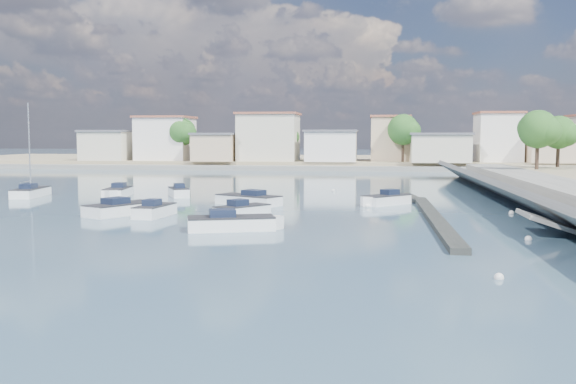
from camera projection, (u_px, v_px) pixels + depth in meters
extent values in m
plane|color=#304D60|center=(347.00, 185.00, 74.03)|extent=(400.00, 400.00, 0.00)
cube|color=slate|center=(533.00, 204.00, 45.48)|extent=(4.17, 90.00, 2.86)
cube|color=slate|center=(569.00, 229.00, 36.65)|extent=(5.31, 3.50, 1.94)
cube|color=black|center=(434.00, 218.00, 43.49)|extent=(1.00, 26.00, 0.35)
cube|color=black|center=(413.00, 198.00, 57.38)|extent=(2.00, 8.05, 0.30)
cube|color=gray|center=(357.00, 162.00, 125.35)|extent=(160.00, 40.00, 1.40)
cube|color=slate|center=(354.00, 169.00, 104.63)|extent=(160.00, 2.50, 0.80)
cube|color=beige|center=(108.00, 146.00, 114.84)|extent=(8.00, 8.00, 5.00)
cube|color=#595960|center=(108.00, 131.00, 114.61)|extent=(8.48, 8.48, 0.35)
cube|color=white|center=(166.00, 139.00, 115.44)|extent=(9.00, 9.00, 7.50)
cube|color=#99513D|center=(165.00, 117.00, 115.10)|extent=(9.54, 9.54, 0.35)
cube|color=#D1B38F|center=(216.00, 148.00, 111.34)|extent=(7.00, 8.00, 4.50)
cube|color=#595960|center=(216.00, 134.00, 111.13)|extent=(7.42, 8.48, 0.35)
cube|color=beige|center=(269.00, 138.00, 112.02)|extent=(10.00, 9.00, 8.00)
cube|color=#99513D|center=(269.00, 114.00, 111.66)|extent=(10.60, 9.54, 0.35)
cube|color=white|center=(331.00, 147.00, 109.77)|extent=(8.50, 8.50, 5.00)
cube|color=#595960|center=(331.00, 131.00, 109.54)|extent=(9.01, 9.01, 0.35)
cube|color=#D1B38F|center=(390.00, 139.00, 111.36)|extent=(6.50, 7.50, 7.50)
cube|color=#99513D|center=(390.00, 116.00, 111.02)|extent=(6.89, 7.95, 0.35)
cube|color=beige|center=(439.00, 148.00, 106.52)|extent=(9.50, 9.00, 4.50)
cube|color=#595960|center=(439.00, 134.00, 106.31)|extent=(10.07, 9.54, 0.35)
cube|color=white|center=(498.00, 138.00, 108.07)|extent=(7.00, 8.00, 8.00)
cube|color=#99513D|center=(499.00, 113.00, 107.70)|extent=(7.42, 8.48, 0.35)
cube|color=#D1B38F|center=(550.00, 147.00, 105.21)|extent=(8.00, 9.00, 5.00)
cube|color=#595960|center=(551.00, 131.00, 104.97)|extent=(8.48, 9.54, 0.35)
cylinder|color=#38281E|center=(182.00, 151.00, 112.15)|extent=(0.44, 0.44, 3.38)
sphere|color=#1E511B|center=(182.00, 132.00, 111.86)|extent=(4.80, 4.80, 4.80)
sphere|color=#1E511B|center=(186.00, 133.00, 111.17)|extent=(3.60, 3.60, 3.60)
sphere|color=#1E511B|center=(179.00, 131.00, 112.38)|extent=(3.30, 3.30, 3.30)
cylinder|color=#38281E|center=(287.00, 152.00, 112.85)|extent=(0.44, 0.44, 2.93)
sphere|color=#1E511B|center=(287.00, 136.00, 112.60)|extent=(4.16, 4.16, 4.16)
sphere|color=#1E511B|center=(291.00, 137.00, 112.00)|extent=(3.12, 3.12, 3.12)
sphere|color=#1E511B|center=(283.00, 135.00, 113.05)|extent=(2.86, 2.86, 2.86)
cylinder|color=#38281E|center=(403.00, 151.00, 106.33)|extent=(0.44, 0.44, 3.60)
sphere|color=#1E511B|center=(403.00, 130.00, 106.02)|extent=(5.12, 5.12, 5.12)
sphere|color=#1E511B|center=(409.00, 131.00, 105.29)|extent=(3.84, 3.84, 3.84)
sphere|color=#1E511B|center=(398.00, 129.00, 106.59)|extent=(3.52, 3.52, 3.52)
cylinder|color=#38281E|center=(499.00, 152.00, 107.29)|extent=(0.44, 0.44, 3.15)
sphere|color=#1E511B|center=(499.00, 134.00, 107.02)|extent=(4.48, 4.48, 4.48)
sphere|color=#1E511B|center=(505.00, 135.00, 106.38)|extent=(3.36, 3.36, 3.36)
sphere|color=#1E511B|center=(494.00, 133.00, 107.51)|extent=(3.08, 3.08, 3.08)
cylinder|color=#38281E|center=(537.00, 156.00, 74.90)|extent=(0.44, 0.44, 3.15)
sphere|color=#1E511B|center=(538.00, 129.00, 74.63)|extent=(4.48, 4.48, 4.48)
sphere|color=#1E511B|center=(547.00, 131.00, 73.99)|extent=(3.36, 3.36, 3.36)
sphere|color=#1E511B|center=(531.00, 128.00, 75.12)|extent=(3.08, 3.08, 3.08)
cylinder|color=#38281E|center=(558.00, 156.00, 80.33)|extent=(0.44, 0.44, 2.93)
sphere|color=#1E511B|center=(559.00, 132.00, 80.08)|extent=(4.16, 4.16, 4.16)
sphere|color=#1E511B|center=(566.00, 134.00, 79.49)|extent=(3.12, 3.12, 3.12)
sphere|color=#1E511B|center=(552.00, 131.00, 80.54)|extent=(2.86, 2.86, 2.86)
cube|color=white|center=(155.00, 212.00, 45.43)|extent=(2.09, 4.20, 1.00)
cube|color=white|center=(166.00, 210.00, 47.10)|extent=(1.56, 1.56, 1.00)
cube|color=#262628|center=(155.00, 205.00, 45.39)|extent=(2.12, 4.21, 0.08)
cube|color=#161F34|center=(152.00, 203.00, 44.98)|extent=(1.13, 1.33, 0.48)
cube|color=white|center=(242.00, 213.00, 45.23)|extent=(3.80, 4.22, 1.00)
cube|color=white|center=(261.00, 211.00, 46.45)|extent=(1.30, 1.30, 1.00)
cube|color=#262628|center=(242.00, 206.00, 45.19)|extent=(3.83, 4.24, 0.08)
cube|color=#161F34|center=(238.00, 203.00, 44.88)|extent=(1.56, 1.59, 0.48)
cube|color=white|center=(249.00, 201.00, 53.13)|extent=(5.92, 4.58, 1.00)
cube|color=white|center=(227.00, 200.00, 54.56)|extent=(1.86, 1.86, 1.00)
cube|color=#262628|center=(248.00, 195.00, 53.09)|extent=(5.94, 4.61, 0.08)
cube|color=#161F34|center=(254.00, 193.00, 52.73)|extent=(2.11, 1.97, 0.48)
cube|color=white|center=(386.00, 201.00, 53.20)|extent=(4.24, 4.27, 1.00)
cube|color=white|center=(371.00, 203.00, 52.08)|extent=(1.24, 1.24, 1.00)
cube|color=#262628|center=(386.00, 195.00, 53.16)|extent=(4.27, 4.29, 0.08)
cube|color=#161F34|center=(390.00, 192.00, 53.40)|extent=(1.67, 1.67, 0.48)
cube|color=white|center=(122.00, 210.00, 46.67)|extent=(4.56, 5.87, 1.00)
cube|color=white|center=(147.00, 207.00, 48.57)|extent=(1.91, 1.91, 1.00)
cube|color=#262628|center=(122.00, 204.00, 46.63)|extent=(4.60, 5.89, 0.08)
cube|color=#161F34|center=(116.00, 201.00, 46.17)|extent=(1.98, 2.10, 0.48)
cube|color=white|center=(179.00, 193.00, 60.51)|extent=(2.92, 3.89, 1.00)
cube|color=white|center=(176.00, 192.00, 61.97)|extent=(1.30, 1.30, 1.00)
cube|color=#262628|center=(179.00, 188.00, 60.47)|extent=(2.95, 3.91, 0.08)
cube|color=#161F34|center=(179.00, 186.00, 60.11)|extent=(1.29, 1.38, 0.48)
cube|color=white|center=(118.00, 193.00, 60.55)|extent=(2.48, 5.06, 1.00)
cube|color=white|center=(112.00, 195.00, 58.47)|extent=(1.81, 1.81, 1.00)
cube|color=#262628|center=(118.00, 188.00, 60.51)|extent=(2.52, 5.06, 0.08)
cube|color=#161F34|center=(119.00, 185.00, 60.97)|extent=(1.33, 1.60, 0.48)
cube|color=white|center=(231.00, 225.00, 38.93)|extent=(5.58, 3.51, 1.00)
cube|color=white|center=(268.00, 224.00, 39.33)|extent=(1.95, 1.95, 1.00)
cube|color=#262628|center=(231.00, 217.00, 38.89)|extent=(5.60, 3.55, 0.08)
cube|color=#161F34|center=(222.00, 213.00, 38.78)|extent=(1.87, 1.68, 0.48)
cube|color=white|center=(31.00, 194.00, 60.27)|extent=(2.63, 5.81, 1.00)
cube|color=white|center=(41.00, 191.00, 62.73)|extent=(1.85, 1.85, 1.00)
cube|color=#262628|center=(31.00, 188.00, 60.23)|extent=(2.67, 5.81, 0.08)
cube|color=#161F34|center=(28.00, 186.00, 59.65)|extent=(1.38, 1.83, 0.48)
cylinder|color=silver|center=(29.00, 146.00, 59.88)|extent=(0.12, 0.12, 8.00)
cylinder|color=silver|center=(25.00, 182.00, 58.97)|extent=(0.42, 2.39, 0.08)
sphere|color=white|center=(528.00, 239.00, 35.16)|extent=(0.40, 0.40, 0.40)
sphere|color=white|center=(368.00, 207.00, 51.44)|extent=(0.40, 0.40, 0.40)
sphere|color=white|center=(499.00, 278.00, 25.61)|extent=(0.40, 0.40, 0.40)
sphere|color=white|center=(511.00, 213.00, 47.12)|extent=(0.40, 0.40, 0.40)
sphere|color=white|center=(276.00, 197.00, 59.20)|extent=(0.40, 0.40, 0.40)
sphere|color=white|center=(334.00, 191.00, 66.02)|extent=(0.40, 0.40, 0.40)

